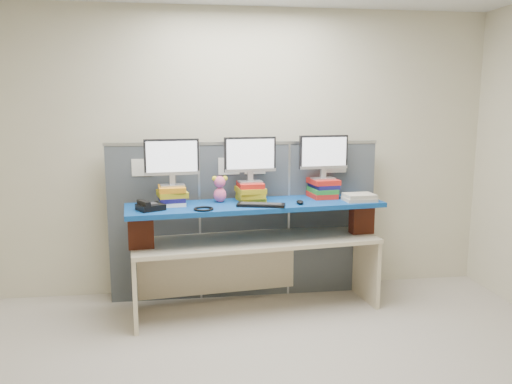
{
  "coord_description": "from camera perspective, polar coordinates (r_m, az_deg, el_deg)",
  "views": [
    {
      "loc": [
        -0.53,
        -2.93,
        1.85
      ],
      "look_at": [
        0.06,
        1.42,
        1.1
      ],
      "focal_mm": 35.0,
      "sensor_mm": 36.0,
      "label": 1
    }
  ],
  "objects": [
    {
      "name": "keyboard",
      "position": [
        4.32,
        0.57,
        -1.47
      ],
      "size": [
        0.44,
        0.24,
        0.03
      ],
      "rotation": [
        0.0,
        0.0,
        -0.26
      ],
      "color": "black",
      "rests_on": "blue_board"
    },
    {
      "name": "book_stack_left",
      "position": [
        4.45,
        -9.58,
        -0.35
      ],
      "size": [
        0.29,
        0.34,
        0.16
      ],
      "color": "white",
      "rests_on": "blue_board"
    },
    {
      "name": "monitor_left",
      "position": [
        4.4,
        -9.61,
        3.69
      ],
      "size": [
        0.48,
        0.16,
        0.41
      ],
      "rotation": [
        0.0,
        0.0,
        0.12
      ],
      "color": "#ACABB1",
      "rests_on": "book_stack_left"
    },
    {
      "name": "headset",
      "position": [
        4.19,
        -6.01,
        -1.93
      ],
      "size": [
        0.22,
        0.22,
        0.02
      ],
      "primitive_type": "torus",
      "rotation": [
        0.0,
        0.0,
        0.43
      ],
      "color": "black",
      "rests_on": "blue_board"
    },
    {
      "name": "desk_phone",
      "position": [
        4.25,
        -12.06,
        -1.62
      ],
      "size": [
        0.26,
        0.26,
        0.09
      ],
      "rotation": [
        0.0,
        0.0,
        0.5
      ],
      "color": "black",
      "rests_on": "blue_board"
    },
    {
      "name": "desk",
      "position": [
        4.58,
        0.0,
        -7.0
      ],
      "size": [
        2.27,
        0.9,
        0.67
      ],
      "rotation": [
        0.0,
        0.0,
        0.12
      ],
      "color": "beige",
      "rests_on": "ground"
    },
    {
      "name": "binder_stack",
      "position": [
        4.66,
        11.72,
        -0.61
      ],
      "size": [
        0.29,
        0.24,
        0.07
      ],
      "rotation": [
        0.0,
        0.0,
        0.08
      ],
      "color": "beige",
      "rests_on": "blue_board"
    },
    {
      "name": "monitor_center",
      "position": [
        4.52,
        -0.68,
        4.05
      ],
      "size": [
        0.48,
        0.16,
        0.41
      ],
      "rotation": [
        0.0,
        0.0,
        0.12
      ],
      "color": "#ACABB1",
      "rests_on": "book_stack_center"
    },
    {
      "name": "plush_toy",
      "position": [
        4.5,
        -4.15,
        0.38
      ],
      "size": [
        0.14,
        0.1,
        0.24
      ],
      "rotation": [
        0.0,
        0.0,
        -0.08
      ],
      "color": "#F85E8F",
      "rests_on": "blue_board"
    },
    {
      "name": "room",
      "position": [
        3.01,
        2.47,
        1.04
      ],
      "size": [
        5.0,
        4.0,
        2.8
      ],
      "color": "beige",
      "rests_on": "ground"
    },
    {
      "name": "mouse",
      "position": [
        4.44,
        5.04,
        -1.15
      ],
      "size": [
        0.09,
        0.12,
        0.04
      ],
      "primitive_type": "ellipsoid",
      "rotation": [
        0.0,
        0.0,
        0.24
      ],
      "color": "black",
      "rests_on": "blue_board"
    },
    {
      "name": "book_stack_right",
      "position": [
        4.78,
        7.65,
        0.45
      ],
      "size": [
        0.28,
        0.33,
        0.18
      ],
      "color": "red",
      "rests_on": "blue_board"
    },
    {
      "name": "brick_pier_left",
      "position": [
        4.32,
        -13.03,
        -4.41
      ],
      "size": [
        0.22,
        0.14,
        0.29
      ],
      "primitive_type": "cube",
      "rotation": [
        0.0,
        0.0,
        0.12
      ],
      "color": "maroon",
      "rests_on": "desk"
    },
    {
      "name": "cubicle_partition",
      "position": [
        4.86,
        -1.32,
        -3.18
      ],
      "size": [
        2.6,
        0.06,
        1.53
      ],
      "color": "#43494F",
      "rests_on": "ground"
    },
    {
      "name": "monitor_right",
      "position": [
        4.74,
        7.73,
        4.29
      ],
      "size": [
        0.48,
        0.16,
        0.41
      ],
      "rotation": [
        0.0,
        0.0,
        0.12
      ],
      "color": "#ACABB1",
      "rests_on": "book_stack_right"
    },
    {
      "name": "blue_board",
      "position": [
        4.47,
        0.0,
        -1.53
      ],
      "size": [
        2.34,
        0.83,
        0.04
      ],
      "primitive_type": "cube",
      "rotation": [
        0.0,
        0.0,
        0.12
      ],
      "color": "navy",
      "rests_on": "brick_pier_left"
    },
    {
      "name": "book_stack_center",
      "position": [
        4.56,
        -0.64,
        0.04
      ],
      "size": [
        0.27,
        0.32,
        0.17
      ],
      "color": "gold",
      "rests_on": "blue_board"
    },
    {
      "name": "brick_pier_right",
      "position": [
        4.81,
        11.98,
        -2.95
      ],
      "size": [
        0.22,
        0.14,
        0.29
      ],
      "primitive_type": "cube",
      "rotation": [
        0.0,
        0.0,
        0.12
      ],
      "color": "maroon",
      "rests_on": "desk"
    }
  ]
}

